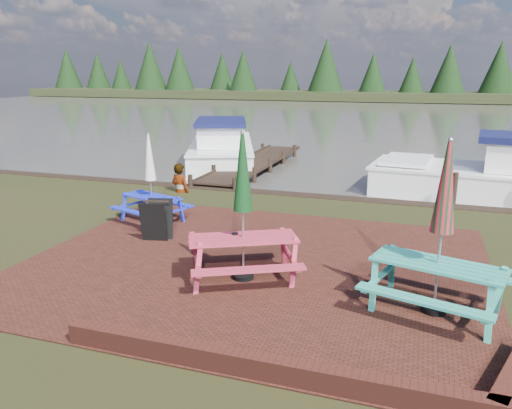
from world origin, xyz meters
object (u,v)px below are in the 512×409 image
object	(u,v)px
jetty	(254,163)
person	(179,164)
chalkboard	(157,220)
picnic_table_red	(243,230)
picnic_table_teal	(439,255)
picnic_table_blue	(151,192)
boat_jetty	(222,149)

from	to	relation	value
jetty	person	size ratio (longest dim) A/B	4.94
chalkboard	picnic_table_red	bearing A→B (deg)	-43.30
picnic_table_red	jetty	distance (m)	11.63
picnic_table_teal	person	xyz separation A→B (m)	(-7.65, 6.21, -0.05)
picnic_table_teal	picnic_table_blue	distance (m)	7.45
picnic_table_blue	boat_jetty	bearing A→B (deg)	120.63
picnic_table_red	jetty	xyz separation A→B (m)	(-3.55, 11.04, -0.84)
picnic_table_red	person	distance (m)	7.33
chalkboard	picnic_table_blue	bearing A→B (deg)	109.88
picnic_table_red	jetty	world-z (taller)	picnic_table_red
picnic_table_teal	picnic_table_blue	size ratio (longest dim) A/B	1.23
chalkboard	person	size ratio (longest dim) A/B	0.51
picnic_table_teal	picnic_table_red	size ratio (longest dim) A/B	1.02
picnic_table_red	chalkboard	bearing A→B (deg)	123.47
picnic_table_teal	picnic_table_red	bearing A→B (deg)	-168.90
boat_jetty	picnic_table_blue	bearing A→B (deg)	-99.28
picnic_table_teal	boat_jetty	bearing A→B (deg)	140.94
picnic_table_teal	picnic_table_blue	world-z (taller)	picnic_table_teal
picnic_table_red	boat_jetty	size ratio (longest dim) A/B	0.34
person	picnic_table_teal	bearing A→B (deg)	155.35
jetty	person	xyz separation A→B (m)	(-0.75, -5.11, 0.80)
picnic_table_blue	boat_jetty	world-z (taller)	picnic_table_blue
chalkboard	person	world-z (taller)	person
picnic_table_teal	boat_jetty	distance (m)	15.20
picnic_table_red	person	size ratio (longest dim) A/B	1.48
picnic_table_teal	picnic_table_blue	xyz separation A→B (m)	(-6.81, 3.00, -0.18)
picnic_table_blue	picnic_table_red	bearing A→B (deg)	-19.12
boat_jetty	person	distance (m)	6.33
picnic_table_red	boat_jetty	bearing A→B (deg)	86.63
chalkboard	person	distance (m)	4.80
picnic_table_blue	boat_jetty	distance (m)	9.62
boat_jetty	picnic_table_red	bearing A→B (deg)	-86.90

